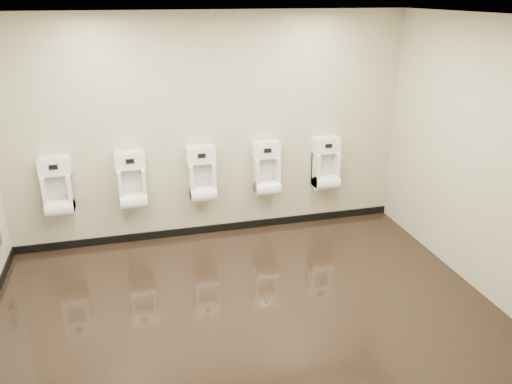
% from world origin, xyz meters
% --- Properties ---
extents(ground, '(5.00, 3.50, 0.00)m').
position_xyz_m(ground, '(0.00, 0.00, 0.00)').
color(ground, black).
rests_on(ground, ground).
extents(ceiling, '(5.00, 3.50, 0.00)m').
position_xyz_m(ceiling, '(0.00, 0.00, 2.80)').
color(ceiling, white).
extents(back_wall, '(5.00, 0.02, 2.80)m').
position_xyz_m(back_wall, '(0.00, 1.75, 1.40)').
color(back_wall, '#B8B08A').
rests_on(back_wall, ground).
extents(front_wall, '(5.00, 0.02, 2.80)m').
position_xyz_m(front_wall, '(0.00, -1.75, 1.40)').
color(front_wall, '#B8B08A').
rests_on(front_wall, ground).
extents(right_wall, '(0.02, 3.50, 2.80)m').
position_xyz_m(right_wall, '(2.50, 0.00, 1.40)').
color(right_wall, '#B8B08A').
rests_on(right_wall, ground).
extents(skirting_back, '(5.00, 0.02, 0.10)m').
position_xyz_m(skirting_back, '(0.00, 1.74, 0.05)').
color(skirting_back, black).
rests_on(skirting_back, ground).
extents(urinal_0, '(0.37, 0.27, 0.68)m').
position_xyz_m(urinal_0, '(-1.85, 1.63, 0.82)').
color(urinal_0, white).
rests_on(urinal_0, back_wall).
extents(urinal_1, '(0.37, 0.27, 0.68)m').
position_xyz_m(urinal_1, '(-1.00, 1.63, 0.82)').
color(urinal_1, white).
rests_on(urinal_1, back_wall).
extents(urinal_2, '(0.37, 0.27, 0.68)m').
position_xyz_m(urinal_2, '(-0.15, 1.63, 0.82)').
color(urinal_2, white).
rests_on(urinal_2, back_wall).
extents(urinal_3, '(0.37, 0.27, 0.68)m').
position_xyz_m(urinal_3, '(0.69, 1.63, 0.82)').
color(urinal_3, white).
rests_on(urinal_3, back_wall).
extents(urinal_4, '(0.37, 0.27, 0.68)m').
position_xyz_m(urinal_4, '(1.51, 1.63, 0.82)').
color(urinal_4, white).
rests_on(urinal_4, back_wall).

